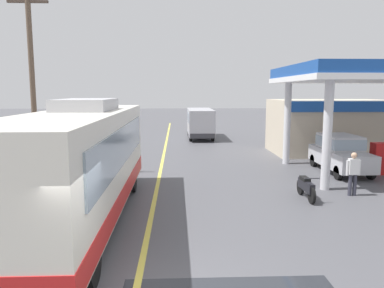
# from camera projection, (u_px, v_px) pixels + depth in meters

# --- Properties ---
(ground) EXTENTS (120.00, 120.00, 0.00)m
(ground) POSITION_uv_depth(u_px,v_px,m) (165.00, 147.00, 26.66)
(ground) COLOR #4C4C51
(lane_divider_stripe) EXTENTS (0.16, 50.00, 0.01)m
(lane_divider_stripe) POSITION_uv_depth(u_px,v_px,m) (163.00, 159.00, 21.71)
(lane_divider_stripe) COLOR #D8CC4C
(lane_divider_stripe) RESTS_ON ground
(coach_bus_main) EXTENTS (2.60, 11.04, 3.69)m
(coach_bus_main) POSITION_uv_depth(u_px,v_px,m) (81.00, 166.00, 11.16)
(coach_bus_main) COLOR silver
(coach_bus_main) RESTS_ON ground
(gas_station_roadside) EXTENTS (9.10, 11.95, 5.10)m
(gas_station_roadside) POSITION_uv_depth(u_px,v_px,m) (343.00, 114.00, 21.67)
(gas_station_roadside) COLOR #194799
(gas_station_roadside) RESTS_ON ground
(car_at_pump) EXTENTS (1.70, 4.20, 1.82)m
(car_at_pump) POSITION_uv_depth(u_px,v_px,m) (340.00, 152.00, 18.17)
(car_at_pump) COLOR #B2B2B7
(car_at_pump) RESTS_ON ground
(minibus_opposing_lane) EXTENTS (2.04, 6.13, 2.44)m
(minibus_opposing_lane) POSITION_uv_depth(u_px,v_px,m) (200.00, 121.00, 31.38)
(minibus_opposing_lane) COLOR #A5A5AD
(minibus_opposing_lane) RESTS_ON ground
(motorcycle_parked_forecourt) EXTENTS (0.55, 1.80, 0.92)m
(motorcycle_parked_forecourt) POSITION_uv_depth(u_px,v_px,m) (306.00, 187.00, 13.69)
(motorcycle_parked_forecourt) COLOR black
(motorcycle_parked_forecourt) RESTS_ON ground
(pedestrian_near_pump) EXTENTS (0.55, 0.22, 1.66)m
(pedestrian_near_pump) POSITION_uv_depth(u_px,v_px,m) (353.00, 171.00, 14.04)
(pedestrian_near_pump) COLOR #33333F
(pedestrian_near_pump) RESTS_ON ground
(utility_pole_roadside) EXTENTS (1.80, 0.24, 8.49)m
(utility_pole_roadside) POSITION_uv_depth(u_px,v_px,m) (32.00, 80.00, 17.09)
(utility_pole_roadside) COLOR brown
(utility_pole_roadside) RESTS_ON ground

